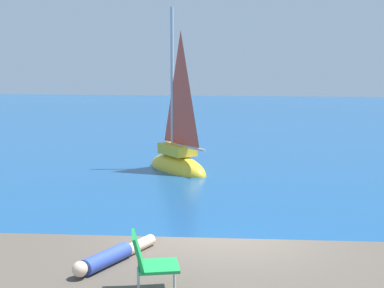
% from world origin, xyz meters
% --- Properties ---
extents(ground_plane, '(160.00, 160.00, 0.00)m').
position_xyz_m(ground_plane, '(0.00, 0.00, 0.00)').
color(ground_plane, navy).
extents(boulder_seaward, '(1.32, 1.36, 0.81)m').
position_xyz_m(boulder_seaward, '(-1.90, -0.02, 0.00)').
color(boulder_seaward, brown).
rests_on(boulder_seaward, ground).
extents(boulder_inland, '(0.95, 1.16, 0.69)m').
position_xyz_m(boulder_inland, '(-0.43, -0.24, 0.00)').
color(boulder_inland, brown).
rests_on(boulder_inland, ground).
extents(sailboat_near, '(3.42, 3.52, 6.96)m').
position_xyz_m(sailboat_near, '(-3.06, 10.27, 0.38)').
color(sailboat_near, yellow).
rests_on(sailboat_near, ground).
extents(person_sunbather, '(0.79, 1.68, 0.25)m').
position_xyz_m(person_sunbather, '(-1.41, -1.98, 1.08)').
color(person_sunbather, '#334CB2').
rests_on(person_sunbather, shore_ledge).
extents(beach_chair, '(0.71, 0.64, 0.80)m').
position_xyz_m(beach_chair, '(-0.59, -2.87, 1.40)').
color(beach_chair, green).
rests_on(beach_chair, shore_ledge).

